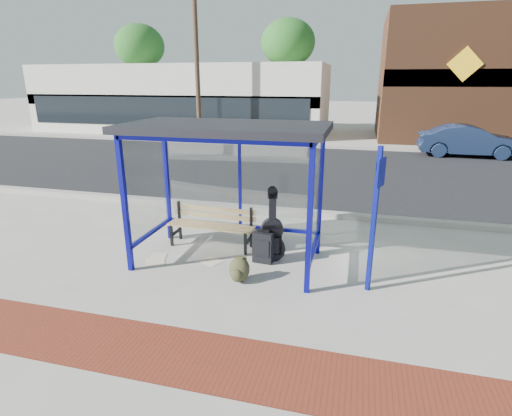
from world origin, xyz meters
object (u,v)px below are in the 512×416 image
(suitcase, at_px, (263,247))
(backpack, at_px, (239,270))
(parked_car, at_px, (469,141))
(bench, at_px, (212,223))
(guitar_bag, at_px, (272,236))

(suitcase, distance_m, backpack, 0.83)
(backpack, xyz_separation_m, parked_car, (6.17, 13.04, 0.47))
(suitcase, distance_m, parked_car, 13.62)
(bench, relative_size, guitar_bag, 1.33)
(suitcase, xyz_separation_m, backpack, (-0.21, -0.80, -0.09))
(bench, relative_size, backpack, 4.19)
(guitar_bag, xyz_separation_m, parked_car, (5.82, 12.15, 0.19))
(bench, height_order, backpack, bench)
(bench, distance_m, parked_car, 13.74)
(suitcase, bearing_deg, parked_car, 69.76)
(suitcase, bearing_deg, guitar_bag, 40.32)
(bench, distance_m, guitar_bag, 1.33)
(guitar_bag, bearing_deg, parked_car, 47.43)
(bench, xyz_separation_m, parked_car, (7.10, 11.76, 0.21))
(suitcase, bearing_deg, backpack, -99.05)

